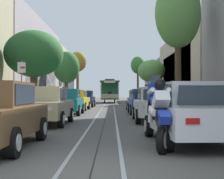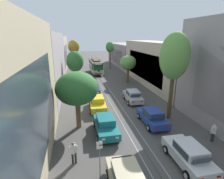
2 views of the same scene
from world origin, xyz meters
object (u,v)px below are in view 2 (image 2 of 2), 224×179
object	(u,v)px
cable_car_trolley	(96,66)
parked_car_silver_fourth_right	(133,96)
parked_car_white_second_right	(188,154)
street_tree_kerb_left_second	(77,89)
parked_car_teal_mid_left	(106,125)
street_tree_kerb_right_fourth	(110,48)
street_tree_kerb_left_mid	(75,62)
street_tree_kerb_left_fourth	(74,47)
pedestrian_on_right_pavement	(213,132)
parked_car_blue_mid_right	(152,117)
street_tree_kerb_right_second	(175,57)
pedestrian_on_left_pavement	(67,86)
street_tree_kerb_right_mid	(128,63)
parked_car_navy_fifth_left	(93,88)
parked_car_yellow_fourth_left	(97,103)
street_sign_post	(100,156)
pedestrian_crossing_far	(74,152)

from	to	relation	value
cable_car_trolley	parked_car_silver_fourth_right	bearing A→B (deg)	-83.03
parked_car_silver_fourth_right	cable_car_trolley	distance (m)	20.76
parked_car_white_second_right	street_tree_kerb_left_second	distance (m)	10.43
parked_car_teal_mid_left	street_tree_kerb_right_fourth	size ratio (longest dim) A/B	0.61
parked_car_white_second_right	street_tree_kerb_left_mid	world-z (taller)	street_tree_kerb_left_mid
street_tree_kerb_left_fourth	pedestrian_on_right_pavement	bearing A→B (deg)	-72.07
parked_car_blue_mid_right	street_tree_kerb_left_fourth	bearing A→B (deg)	103.70
street_tree_kerb_left_mid	street_tree_kerb_right_second	world-z (taller)	street_tree_kerb_right_second
street_tree_kerb_right_fourth	pedestrian_on_left_pavement	size ratio (longest dim) A/B	4.09
street_tree_kerb_right_mid	pedestrian_on_right_pavement	distance (m)	20.74
street_tree_kerb_right_mid	pedestrian_on_left_pavement	world-z (taller)	street_tree_kerb_right_mid
parked_car_navy_fifth_left	street_tree_kerb_left_second	world-z (taller)	street_tree_kerb_left_second
cable_car_trolley	pedestrian_on_left_pavement	distance (m)	15.83
parked_car_teal_mid_left	parked_car_blue_mid_right	world-z (taller)	same
parked_car_yellow_fourth_left	street_tree_kerb_right_second	xyz separation A→B (m)	(7.22, -4.05, 5.75)
parked_car_yellow_fourth_left	street_sign_post	xyz separation A→B (m)	(-1.29, -11.07, 0.93)
parked_car_silver_fourth_right	street_tree_kerb_right_second	bearing A→B (deg)	-68.82
pedestrian_on_left_pavement	cable_car_trolley	bearing A→B (deg)	66.39
parked_car_navy_fifth_left	street_tree_kerb_left_mid	xyz separation A→B (m)	(-2.49, 5.34, 3.43)
parked_car_yellow_fourth_left	street_tree_kerb_left_fourth	world-z (taller)	street_tree_kerb_left_fourth
parked_car_silver_fourth_right	street_tree_kerb_left_second	bearing A→B (deg)	-142.52
street_tree_kerb_right_second	parked_car_navy_fifth_left	bearing A→B (deg)	123.56
cable_car_trolley	parked_car_navy_fifth_left	bearing A→B (deg)	-98.55
pedestrian_on_left_pavement	street_tree_kerb_right_second	bearing A→B (deg)	-46.82
parked_car_navy_fifth_left	parked_car_blue_mid_right	world-z (taller)	same
parked_car_navy_fifth_left	pedestrian_crossing_far	size ratio (longest dim) A/B	2.60
street_tree_kerb_right_second	street_sign_post	size ratio (longest dim) A/B	3.22
street_tree_kerb_left_fourth	pedestrian_crossing_far	world-z (taller)	street_tree_kerb_left_fourth
parked_car_yellow_fourth_left	street_tree_kerb_right_fourth	size ratio (longest dim) A/B	0.62
pedestrian_crossing_far	street_tree_kerb_right_mid	bearing A→B (deg)	64.09
parked_car_teal_mid_left	street_tree_kerb_right_mid	distance (m)	18.97
parked_car_blue_mid_right	pedestrian_on_right_pavement	xyz separation A→B (m)	(3.67, -3.97, 0.09)
street_sign_post	street_tree_kerb_left_mid	bearing A→B (deg)	92.60
street_tree_kerb_left_mid	street_tree_kerb_right_mid	size ratio (longest dim) A/B	1.18
pedestrian_on_left_pavement	street_sign_post	xyz separation A→B (m)	(2.55, -18.81, 0.74)
parked_car_teal_mid_left	pedestrian_crossing_far	size ratio (longest dim) A/B	2.58
street_tree_kerb_right_second	street_sign_post	distance (m)	12.04
street_tree_kerb_left_mid	pedestrian_on_right_pavement	size ratio (longest dim) A/B	3.83
parked_car_silver_fourth_right	street_tree_kerb_right_second	distance (m)	8.38
street_tree_kerb_left_second	parked_car_silver_fourth_right	bearing A→B (deg)	37.48
parked_car_teal_mid_left	street_tree_kerb_right_second	xyz separation A→B (m)	(7.19, 1.58, 5.75)
street_tree_kerb_left_second	street_tree_kerb_left_fourth	size ratio (longest dim) A/B	0.72
street_tree_kerb_right_second	street_tree_kerb_right_mid	bearing A→B (deg)	89.72
parked_car_white_second_right	street_tree_kerb_left_fourth	size ratio (longest dim) A/B	0.57
parked_car_blue_mid_right	pedestrian_on_left_pavement	distance (m)	15.35
street_tree_kerb_right_fourth	pedestrian_on_left_pavement	bearing A→B (deg)	-119.46
cable_car_trolley	pedestrian_crossing_far	bearing A→B (deg)	-99.63
parked_car_navy_fifth_left	street_tree_kerb_right_second	distance (m)	14.02
parked_car_silver_fourth_right	street_tree_kerb_right_fourth	size ratio (longest dim) A/B	0.62
street_tree_kerb_right_fourth	street_tree_kerb_right_second	bearing A→B (deg)	-89.40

